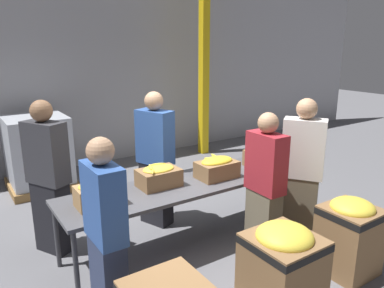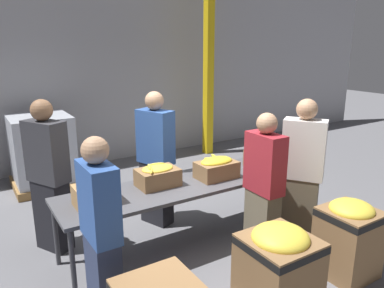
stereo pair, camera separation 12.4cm
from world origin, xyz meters
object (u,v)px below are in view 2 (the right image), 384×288
Objects in this scene: volunteer_1 at (302,174)px; donation_bin_1 at (278,266)px; banana_box_3 at (262,155)px; volunteer_0 at (101,234)px; volunteer_3 at (263,188)px; sorting_table at (186,186)px; volunteer_4 at (156,160)px; banana_box_2 at (216,167)px; volunteer_2 at (49,178)px; support_pillar at (209,61)px; banana_box_1 at (158,175)px; banana_box_0 at (96,192)px; donation_bin_2 at (348,236)px; pallet_stack_0 at (42,152)px.

donation_bin_1 is (-1.06, -0.73, -0.45)m from volunteer_1.
volunteer_0 reaches higher than banana_box_3.
volunteer_3 is at bearing 57.49° from donation_bin_1.
sorting_table is 1.69× the size of volunteer_4.
banana_box_2 is 1.13× the size of banana_box_3.
volunteer_2 is 0.45× the size of support_pillar.
sorting_table is 0.38m from banana_box_1.
banana_box_1 is at bearing 163.84° from sorting_table.
banana_box_0 is 1.80m from volunteer_3.
volunteer_4 is at bearing 24.88° from volunteer_3.
volunteer_4 is at bearing -136.02° from support_pillar.
volunteer_4 is (-1.21, 1.40, 0.01)m from volunteer_1.
sorting_table is 1.11m from banana_box_0.
volunteer_2 reaches higher than volunteer_3.
volunteer_3 is (1.66, -0.68, -0.09)m from banana_box_0.
volunteer_4 is 0.45× the size of support_pillar.
banana_box_2 is 0.12× the size of support_pillar.
support_pillar is (2.73, 2.96, 1.09)m from banana_box_1.
support_pillar reaches higher than banana_box_1.
volunteer_2 is 2.15× the size of donation_bin_2.
sorting_table is at bearing 173.27° from banana_box_2.
banana_box_3 is (2.29, 0.04, 0.00)m from banana_box_0.
volunteer_2 is 2.68m from donation_bin_1.
banana_box_3 is 3.45m from support_pillar.
sorting_table is 6.17× the size of banana_box_2.
donation_bin_1 is 0.99× the size of donation_bin_2.
volunteer_4 is (1.04, 0.71, -0.03)m from banana_box_0.
volunteer_2 is at bearing 24.92° from volunteer_1.
volunteer_1 reaches higher than donation_bin_2.
support_pillar is at bearing 68.28° from banana_box_3.
volunteer_4 reaches higher than donation_bin_1.
donation_bin_2 is (1.00, 0.00, 0.01)m from donation_bin_1.
sorting_table is 6.99× the size of banana_box_3.
banana_box_1 reaches higher than donation_bin_1.
banana_box_2 is at bearing -176.07° from banana_box_3.
volunteer_1 is 1.06× the size of volunteer_3.
volunteer_1 is at bearing -90.13° from volunteer_0.
volunteer_0 reaches higher than donation_bin_2.
volunteer_3 is (0.16, -0.66, -0.08)m from banana_box_2.
support_pillar is 3.27× the size of pallet_stack_0.
banana_box_1 is 0.26× the size of volunteer_2.
support_pillar reaches higher than banana_box_3.
sorting_table is 1.37m from volunteer_1.
banana_box_3 reaches higher than banana_box_1.
donation_bin_1 is at bearing -74.82° from banana_box_1.
pallet_stack_0 is at bearing 110.63° from sorting_table.
banana_box_0 is 0.93× the size of banana_box_1.
volunteer_2 reaches higher than banana_box_3.
support_pillar is at bearing 113.17° from volunteer_4.
volunteer_2 is at bearing 156.76° from banana_box_2.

